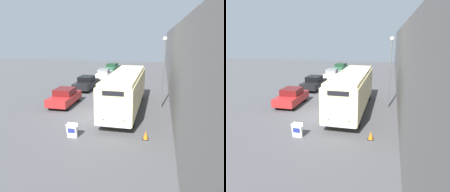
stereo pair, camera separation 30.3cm
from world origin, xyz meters
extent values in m
plane|color=#4C4C4F|center=(0.00, 0.00, 0.00)|extent=(80.00, 80.00, 0.00)
cube|color=gray|center=(5.98, 10.00, 3.51)|extent=(0.30, 60.00, 7.02)
cylinder|color=black|center=(0.97, -1.45, 0.52)|extent=(0.28, 1.05, 1.05)
cylinder|color=black|center=(3.12, -1.45, 0.52)|extent=(0.28, 1.05, 1.05)
cylinder|color=black|center=(0.97, 5.56, 0.52)|extent=(0.28, 1.05, 1.05)
cylinder|color=black|center=(3.12, 5.56, 0.52)|extent=(0.28, 1.05, 1.05)
cube|color=beige|center=(2.05, 2.05, 1.75)|extent=(2.47, 9.81, 2.46)
cube|color=#F8E8A7|center=(2.05, 2.05, 3.11)|extent=(2.27, 9.42, 0.24)
cube|color=silver|center=(2.05, -2.91, 0.64)|extent=(2.34, 0.12, 0.20)
sphere|color=white|center=(1.37, -2.88, 1.07)|extent=(0.22, 0.22, 0.22)
sphere|color=white|center=(2.73, -2.88, 1.07)|extent=(0.22, 0.22, 0.22)
cube|color=black|center=(2.05, -2.87, 2.74)|extent=(1.36, 0.06, 0.28)
cube|color=gray|center=(-0.34, -3.81, 0.00)|extent=(0.59, 0.20, 0.01)
cube|color=white|center=(-0.34, -3.89, 0.46)|extent=(0.65, 0.19, 0.93)
cube|color=white|center=(-0.34, -3.72, 0.46)|extent=(0.65, 0.19, 0.93)
cube|color=navy|center=(-0.34, -3.90, 0.49)|extent=(0.46, 0.06, 0.33)
cylinder|color=#595E60|center=(5.04, 3.46, 2.90)|extent=(0.12, 0.12, 5.79)
sphere|color=silver|center=(5.04, 3.46, 5.90)|extent=(0.36, 0.36, 0.36)
cylinder|color=black|center=(-4.35, 0.95, 0.31)|extent=(0.22, 0.61, 0.61)
cylinder|color=black|center=(-2.75, 0.97, 0.31)|extent=(0.22, 0.61, 0.61)
cylinder|color=black|center=(-4.39, 3.58, 0.31)|extent=(0.22, 0.61, 0.61)
cylinder|color=black|center=(-2.79, 3.60, 0.31)|extent=(0.22, 0.61, 0.61)
cube|color=#A52323|center=(-3.57, 2.27, 0.64)|extent=(1.92, 4.06, 0.67)
cube|color=#5B1313|center=(-3.57, 2.37, 1.26)|extent=(1.61, 1.84, 0.56)
cylinder|color=black|center=(-4.45, 7.03, 0.34)|extent=(0.22, 0.68, 0.68)
cylinder|color=black|center=(-2.88, 7.00, 0.34)|extent=(0.22, 0.68, 0.68)
cylinder|color=black|center=(-4.39, 9.97, 0.34)|extent=(0.22, 0.68, 0.68)
cylinder|color=black|center=(-2.82, 9.93, 0.34)|extent=(0.22, 0.68, 0.68)
cube|color=black|center=(-3.63, 8.48, 0.68)|extent=(1.92, 4.37, 0.68)
cube|color=black|center=(-3.63, 8.59, 1.30)|extent=(1.60, 1.98, 0.56)
cylinder|color=black|center=(-3.99, 13.80, 0.35)|extent=(0.22, 0.69, 0.69)
cylinder|color=black|center=(-2.51, 13.90, 0.35)|extent=(0.22, 0.69, 0.69)
cylinder|color=black|center=(-4.20, 17.00, 0.35)|extent=(0.22, 0.69, 0.69)
cylinder|color=black|center=(-2.72, 17.09, 0.35)|extent=(0.22, 0.69, 0.69)
cube|color=silver|center=(-3.36, 15.45, 0.64)|extent=(2.04, 4.70, 0.58)
cube|color=gray|center=(-3.36, 15.56, 1.19)|extent=(1.61, 2.16, 0.54)
cylinder|color=black|center=(-4.64, 21.15, 0.30)|extent=(0.22, 0.60, 0.60)
cylinder|color=black|center=(-2.99, 20.99, 0.30)|extent=(0.22, 0.60, 0.60)
cylinder|color=black|center=(-4.34, 24.31, 0.30)|extent=(0.22, 0.60, 0.60)
cylinder|color=black|center=(-2.69, 24.15, 0.30)|extent=(0.22, 0.60, 0.60)
cube|color=#2D6642|center=(-3.66, 22.65, 0.63)|extent=(2.35, 4.74, 0.65)
cube|color=#193824|center=(-3.65, 22.76, 1.19)|extent=(1.82, 2.20, 0.47)
cube|color=black|center=(4.15, -3.08, 0.01)|extent=(0.36, 0.36, 0.03)
cone|color=orange|center=(4.15, -3.08, 0.29)|extent=(0.30, 0.30, 0.52)
camera|label=1|loc=(4.79, -15.43, 6.09)|focal=35.00mm
camera|label=2|loc=(5.08, -15.36, 6.09)|focal=35.00mm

